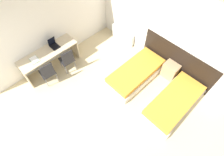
{
  "coord_description": "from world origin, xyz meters",
  "views": [
    {
      "loc": [
        2.13,
        0.28,
        4.8
      ],
      "look_at": [
        0.0,
        2.35,
        0.55
      ],
      "focal_mm": 28.0,
      "sensor_mm": 36.0,
      "label": 1
    }
  ],
  "objects": [
    {
      "name": "open_notebook",
      "position": [
        -2.01,
        1.02,
        0.78
      ],
      "size": [
        0.32,
        0.24,
        0.02
      ],
      "rotation": [
        0.0,
        0.0,
        -0.04
      ],
      "color": "#236B3D",
      "rests_on": "desk"
    },
    {
      "name": "headboard_panel",
      "position": [
        0.97,
        4.26,
        0.56
      ],
      "size": [
        2.53,
        0.03,
        1.11
      ],
      "color": "black",
      "rests_on": "ground_plane"
    },
    {
      "name": "desk",
      "position": [
        -2.02,
        1.48,
        0.6
      ],
      "size": [
        0.62,
        1.91,
        0.77
      ],
      "color": "#C6B28E",
      "rests_on": "ground_plane"
    },
    {
      "name": "chair_near_notebook",
      "position": [
        -1.56,
        1.1,
        0.52
      ],
      "size": [
        0.46,
        0.46,
        0.94
      ],
      "rotation": [
        0.0,
        0.0,
        -0.11
      ],
      "color": "#232328",
      "rests_on": "ground_plane"
    },
    {
      "name": "wall_left",
      "position": [
        -2.36,
        2.14,
        1.35
      ],
      "size": [
        0.05,
        5.28,
        2.7
      ],
      "color": "silver",
      "rests_on": "ground_plane"
    },
    {
      "name": "nightstand",
      "position": [
        0.97,
        4.06,
        0.28
      ],
      "size": [
        0.47,
        0.35,
        0.56
      ],
      "color": "tan",
      "rests_on": "ground_plane"
    },
    {
      "name": "wall_back",
      "position": [
        0.0,
        4.3,
        1.35
      ],
      "size": [
        5.67,
        0.05,
        2.7
      ],
      "color": "silver",
      "rests_on": "ground_plane"
    },
    {
      "name": "ground_plane",
      "position": [
        0.0,
        0.0,
        0.0
      ],
      "size": [
        20.0,
        20.0,
        0.0
      ],
      "primitive_type": "plane",
      "color": "beige"
    },
    {
      "name": "laptop",
      "position": [
        -2.09,
        1.78,
        0.84
      ],
      "size": [
        0.31,
        0.26,
        0.31
      ],
      "rotation": [
        0.0,
        0.0,
        0.03
      ],
      "color": "black",
      "rests_on": "desk"
    },
    {
      "name": "chair_near_laptop",
      "position": [
        -1.56,
        1.84,
        0.52
      ],
      "size": [
        0.46,
        0.46,
        0.94
      ],
      "rotation": [
        0.0,
        0.0,
        -0.11
      ],
      "color": "#232328",
      "rests_on": "ground_plane"
    },
    {
      "name": "bed_near_door",
      "position": [
        1.71,
        3.22,
        0.2
      ],
      "size": [
        0.95,
        2.03,
        0.42
      ],
      "color": "silver",
      "rests_on": "ground_plane"
    },
    {
      "name": "bed_near_window",
      "position": [
        0.23,
        3.22,
        0.2
      ],
      "size": [
        0.95,
        2.03,
        0.42
      ],
      "color": "silver",
      "rests_on": "ground_plane"
    },
    {
      "name": "radiator",
      "position": [
        -1.29,
        4.18,
        0.26
      ],
      "size": [
        1.03,
        0.12,
        0.52
      ],
      "color": "silver",
      "rests_on": "ground_plane"
    }
  ]
}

